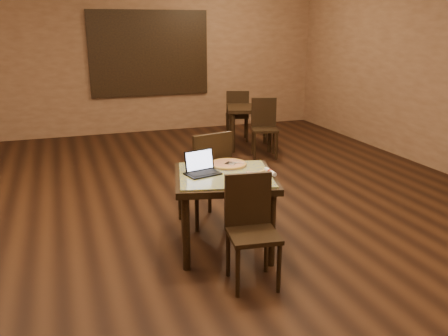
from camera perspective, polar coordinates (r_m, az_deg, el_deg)
name	(u,v)px	position (r m, az deg, el deg)	size (l,w,h in m)	color
ground	(197,228)	(5.14, -3.25, -7.24)	(10.00, 10.00, 0.00)	black
wall_back	(124,57)	(9.62, -11.98, 12.97)	(8.00, 0.02, 3.00)	#92674A
mural	(150,54)	(9.66, -8.95, 13.44)	(2.34, 0.05, 1.64)	navy
tiled_table	(225,184)	(4.45, 0.09, -1.97)	(1.11, 1.11, 0.76)	black
chair_main_near	(251,223)	(3.96, 3.23, -6.60)	(0.45, 0.45, 0.92)	black
chair_main_far	(207,173)	(5.03, -2.00, -0.64)	(0.54, 0.54, 1.04)	black
laptop	(201,167)	(4.43, -2.77, 0.07)	(0.35, 0.30, 0.21)	black
plate	(254,176)	(4.33, 3.63, -1.00)	(0.23, 0.23, 0.01)	white
pizza_slice	(254,175)	(4.33, 3.64, -0.80)	(0.21, 0.21, 0.02)	beige
pizza_pan	(228,165)	(4.67, 0.50, 0.32)	(0.36, 0.36, 0.01)	silver
pizza_whole	(228,164)	(4.67, 0.50, 0.50)	(0.36, 0.36, 0.03)	beige
spatula	(231,163)	(4.65, 0.82, 0.55)	(0.11, 0.25, 0.01)	silver
napkin_roll	(270,172)	(4.43, 5.58, -0.45)	(0.05, 0.19, 0.04)	white
other_table_a	(250,114)	(8.30, 3.14, 6.53)	(0.98, 0.98, 0.73)	black
other_table_a_chair_near	(264,124)	(7.82, 4.86, 5.31)	(0.51, 0.51, 0.95)	black
other_table_a_chair_far	(237,113)	(8.81, 1.60, 6.67)	(0.51, 0.51, 0.95)	black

